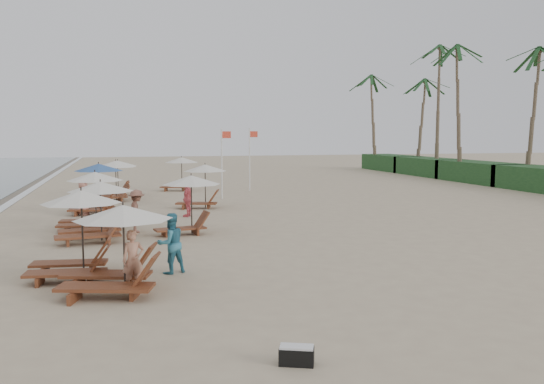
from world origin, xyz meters
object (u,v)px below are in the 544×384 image
object	(u,v)px
flag_pole_near	(222,159)
beachgoer_mid_a	(171,243)
beachgoer_far_b	(83,197)
beachgoer_far_a	(188,199)
lounger_station_2	(93,213)
inland_station_0	(187,197)
lounger_station_1	(72,238)
inland_station_2	(179,170)
inland_station_1	(201,182)
lounger_station_5	(112,181)
lounger_station_0	(112,251)
beachgoer_near	(133,260)
lounger_station_3	(89,203)
duffel_bag	(297,355)
beachgoer_mid_b	(137,211)
lounger_station_4	(94,190)
lounger_station_6	(115,177)

from	to	relation	value
flag_pole_near	beachgoer_mid_a	bearing A→B (deg)	-104.63
flag_pole_near	beachgoer_far_b	bearing A→B (deg)	-146.49
beachgoer_far_a	beachgoer_mid_a	bearing A→B (deg)	18.75
lounger_station_2	beachgoer_far_b	distance (m)	6.94
beachgoer_far_b	flag_pole_near	bearing A→B (deg)	-39.31
inland_station_0	beachgoer_far_b	size ratio (longest dim) A/B	1.60
lounger_station_1	beachgoer_far_a	distance (m)	11.22
inland_station_2	inland_station_1	bearing A→B (deg)	-88.85
lounger_station_5	beachgoer_far_a	bearing A→B (deg)	-64.67
inland_station_1	beachgoer_far_a	world-z (taller)	inland_station_1
lounger_station_0	lounger_station_2	bearing A→B (deg)	95.96
beachgoer_far_a	beachgoer_far_b	xyz separation A→B (m)	(-4.67, 1.82, 0.01)
beachgoer_near	inland_station_2	bearing A→B (deg)	71.65
lounger_station_3	inland_station_1	bearing A→B (deg)	46.18
duffel_bag	beachgoer_far_a	bearing A→B (deg)	89.17
inland_station_2	beachgoer_mid_b	xyz separation A→B (m)	(-3.24, -15.98, -0.54)
lounger_station_0	lounger_station_4	world-z (taller)	lounger_station_4
lounger_station_0	beachgoer_mid_a	xyz separation A→B (m)	(1.53, 1.50, -0.18)
lounger_station_2	lounger_station_3	size ratio (longest dim) A/B	1.06
inland_station_0	duffel_bag	bearing A→B (deg)	-88.61
lounger_station_3	beachgoer_mid_b	world-z (taller)	lounger_station_3
inland_station_1	beachgoer_mid_a	world-z (taller)	inland_station_1
lounger_station_5	beachgoer_near	distance (m)	19.33
lounger_station_6	beachgoer_near	bearing A→B (deg)	-88.57
lounger_station_6	beachgoer_mid_a	size ratio (longest dim) A/B	1.57
inland_station_1	lounger_station_1	bearing A→B (deg)	-111.67
beachgoer_mid_b	inland_station_0	bearing A→B (deg)	-121.12
lounger_station_4	beachgoer_mid_b	world-z (taller)	lounger_station_4
lounger_station_4	beachgoer_near	xyz separation A→B (m)	(1.46, -14.22, -0.42)
lounger_station_0	lounger_station_5	size ratio (longest dim) A/B	1.08
lounger_station_2	lounger_station_4	size ratio (longest dim) A/B	1.06
lounger_station_5	lounger_station_2	bearing A→B (deg)	-92.51
lounger_station_2	lounger_station_3	world-z (taller)	lounger_station_3
lounger_station_0	beachgoer_near	xyz separation A→B (m)	(0.50, 0.01, -0.27)
lounger_station_3	lounger_station_6	size ratio (longest dim) A/B	1.02
duffel_bag	beachgoer_mid_a	bearing A→B (deg)	102.06
lounger_station_1	inland_station_2	distance (m)	23.22
beachgoer_mid_a	duffel_bag	world-z (taller)	beachgoer_mid_a
lounger_station_0	duffel_bag	world-z (taller)	lounger_station_0
lounger_station_1	flag_pole_near	bearing A→B (deg)	67.56
lounger_station_2	beachgoer_mid_a	bearing A→B (deg)	-67.72
inland_station_2	beachgoer_mid_a	distance (m)	23.02
inland_station_1	inland_station_2	size ratio (longest dim) A/B	1.03
lounger_station_4	flag_pole_near	distance (m)	8.51
lounger_station_6	inland_station_1	world-z (taller)	inland_station_1
lounger_station_2	inland_station_2	world-z (taller)	inland_station_2
lounger_station_3	lounger_station_4	xyz separation A→B (m)	(0.02, 4.67, 0.09)
lounger_station_1	beachgoer_mid_a	world-z (taller)	lounger_station_1
inland_station_2	beachgoer_far_a	bearing A→B (deg)	-93.94
inland_station_0	flag_pole_near	size ratio (longest dim) A/B	0.64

